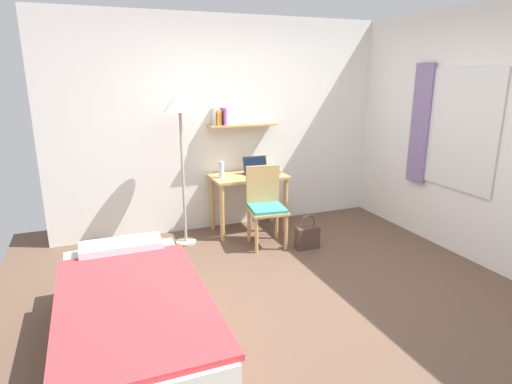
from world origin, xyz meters
TOP-DOWN VIEW (x-y plane):
  - ground_plane at (0.00, 0.00)m, footprint 5.28×5.28m
  - wall_back at (-0.00, 2.02)m, footprint 4.40×0.27m
  - wall_right at (2.02, 0.03)m, footprint 0.10×4.40m
  - bed at (-1.50, -0.28)m, footprint 0.98×2.01m
  - desk at (0.12, 1.70)m, footprint 0.91×0.52m
  - desk_chair at (0.15, 1.22)m, footprint 0.46×0.47m
  - standing_lamp at (-0.71, 1.58)m, footprint 0.37×0.37m
  - laptop at (0.23, 1.72)m, footprint 0.31×0.23m
  - water_bottle at (-0.22, 1.70)m, footprint 0.07×0.07m
  - book_stack at (0.43, 1.69)m, footprint 0.20×0.24m
  - handbag at (0.53, 0.92)m, footprint 0.26×0.12m

SIDE VIEW (x-z plane):
  - ground_plane at x=0.00m, z-range 0.00..0.00m
  - handbag at x=0.53m, z-range -0.06..0.33m
  - bed at x=-1.50m, z-range -0.03..0.51m
  - desk_chair at x=0.15m, z-range 0.04..0.94m
  - desk at x=0.12m, z-range 0.21..0.92m
  - book_stack at x=0.43m, z-range 0.72..0.82m
  - laptop at x=0.23m, z-range 0.66..0.88m
  - water_bottle at x=-0.22m, z-range 0.72..0.92m
  - wall_back at x=0.00m, z-range 0.00..2.60m
  - wall_right at x=2.02m, z-range 0.00..2.60m
  - standing_lamp at x=-0.71m, z-range 0.65..2.40m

